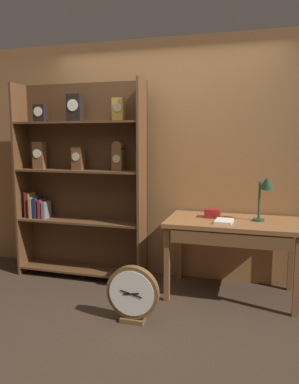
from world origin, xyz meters
The scene contains 8 objects.
ground_plane centered at (0.00, 0.00, 0.00)m, with size 10.00×10.00×0.00m, color #3D2D21.
back_wood_panel centered at (0.00, 1.35, 1.30)m, with size 4.80×0.05×2.60m, color #9E6B3D.
bookshelf centered at (-0.91, 1.01, 1.08)m, with size 1.45×0.30×2.14m.
workbench centered at (0.76, 0.91, 0.67)m, with size 1.25×0.70×0.76m.
desk_lamp centered at (1.05, 0.94, 1.08)m, with size 0.18×0.18×0.45m.
toolbox_small centered at (0.56, 1.00, 0.80)m, with size 0.15×0.12×0.09m, color maroon.
open_repair_manual centered at (0.69, 0.81, 0.77)m, with size 0.16×0.22×0.03m, color silver.
round_clock_large centered at (0.01, 0.14, 0.25)m, with size 0.45×0.11×0.49m.
Camera 1 is at (0.97, -2.66, 1.54)m, focal length 34.81 mm.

